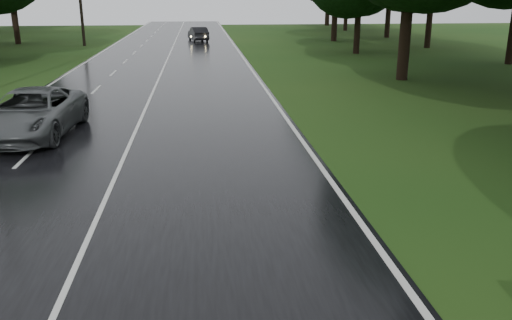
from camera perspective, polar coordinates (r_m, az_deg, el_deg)
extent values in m
plane|color=#234113|center=(10.07, -19.37, -12.59)|extent=(160.00, 160.00, 0.00)
cube|color=black|center=(29.00, -10.75, 7.44)|extent=(12.00, 140.00, 0.04)
cube|color=silver|center=(28.99, -10.75, 7.49)|extent=(0.12, 140.00, 0.01)
imported|color=#515556|center=(20.37, -22.75, 4.64)|extent=(3.05, 5.98, 1.62)
imported|color=black|center=(57.92, -6.18, 13.19)|extent=(2.30, 4.56, 1.43)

